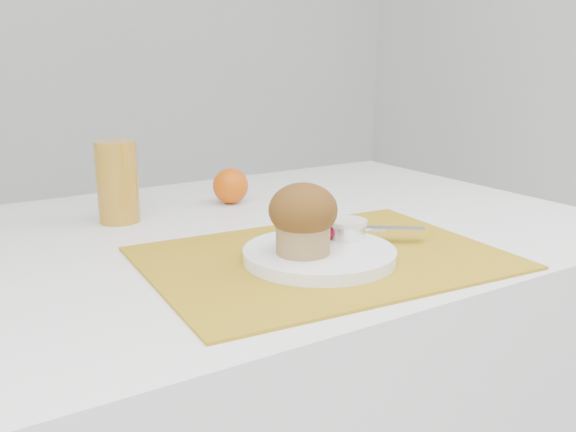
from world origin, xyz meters
TOP-DOWN VIEW (x-y plane):
  - table at (0.00, 0.05)m, footprint 1.20×0.80m
  - placemat at (0.02, -0.14)m, footprint 0.52×0.40m
  - plate at (0.01, -0.15)m, footprint 0.27×0.27m
  - ramekin at (0.07, -0.13)m, footprint 0.06×0.06m
  - cream at (0.07, -0.13)m, footprint 0.07×0.07m
  - raspberry_near at (0.03, -0.10)m, footprint 0.02×0.02m
  - raspberry_far at (0.04, -0.12)m, footprint 0.02×0.02m
  - butter_knife at (0.10, -0.10)m, footprint 0.19×0.15m
  - orange at (0.07, 0.23)m, footprint 0.07×0.07m
  - juice_glass at (-0.15, 0.21)m, footprint 0.09×0.09m
  - muffin at (-0.02, -0.16)m, footprint 0.09×0.09m

SIDE VIEW (x-z plane):
  - table at x=0.00m, z-range 0.00..0.75m
  - placemat at x=0.02m, z-range 0.75..0.75m
  - plate at x=0.01m, z-range 0.75..0.77m
  - butter_knife at x=0.10m, z-range 0.77..0.78m
  - raspberry_near at x=0.03m, z-range 0.77..0.79m
  - raspberry_far at x=0.04m, z-range 0.77..0.79m
  - ramekin at x=0.07m, z-range 0.77..0.79m
  - orange at x=0.07m, z-range 0.75..0.82m
  - cream at x=0.07m, z-range 0.79..0.80m
  - juice_glass at x=-0.15m, z-range 0.75..0.89m
  - muffin at x=-0.02m, z-range 0.77..0.87m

